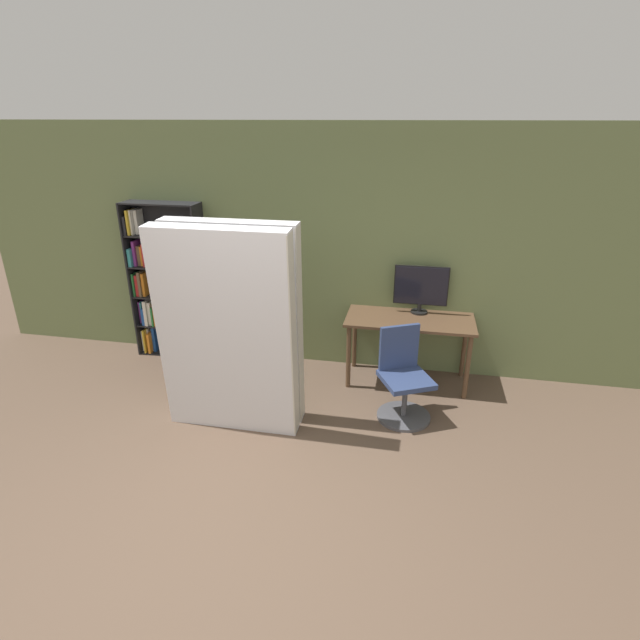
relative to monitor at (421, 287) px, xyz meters
name	(u,v)px	position (x,y,z in m)	size (l,w,h in m)	color
ground_plane	(223,532)	(-1.28, -2.66, -1.04)	(16.00, 16.00, 0.00)	brown
wall_back	(307,250)	(-1.28, 0.14, 0.31)	(8.00, 0.06, 2.70)	#6B7A4C
desk	(409,327)	(-0.09, -0.20, -0.39)	(1.35, 0.61, 0.75)	brown
monitor	(421,287)	(0.00, 0.00, 0.00)	(0.58, 0.18, 0.52)	black
office_chair	(403,383)	(-0.11, -0.89, -0.68)	(0.59, 0.59, 0.90)	#4C4C51
bookshelf	(162,284)	(-3.02, 0.00, -0.15)	(0.89, 0.29, 1.85)	black
mattress_near	(227,334)	(-1.66, -1.42, -0.08)	(1.23, 0.29, 1.93)	silver
mattress_far	(236,324)	(-1.66, -1.18, -0.08)	(1.23, 0.23, 1.92)	silver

